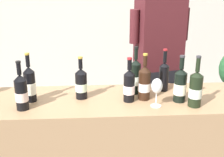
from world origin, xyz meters
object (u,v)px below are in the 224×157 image
(wine_bottle_4, at_px, (196,89))
(wine_bottle_7, at_px, (144,83))
(wine_bottle_2, at_px, (180,85))
(wine_bottle_0, at_px, (129,85))
(wine_bottle_8, at_px, (30,84))
(person_server, at_px, (157,74))
(wine_bottle_9, at_px, (135,76))
(wine_bottle_5, at_px, (164,75))
(wine_bottle_1, at_px, (21,92))
(wine_bottle_6, at_px, (81,83))
(wine_glass, at_px, (157,87))

(wine_bottle_4, distance_m, wine_bottle_7, 0.34)
(wine_bottle_2, bearing_deg, wine_bottle_0, 176.07)
(wine_bottle_8, xyz_separation_m, person_server, (1.01, 0.66, -0.17))
(wine_bottle_9, bearing_deg, wine_bottle_4, -35.10)
(wine_bottle_5, xyz_separation_m, person_server, (0.07, 0.52, -0.16))
(wine_bottle_1, xyz_separation_m, wine_bottle_9, (0.76, 0.23, 0.01))
(wine_bottle_6, bearing_deg, wine_bottle_4, -13.80)
(wine_bottle_2, height_order, person_server, person_server)
(wine_bottle_0, height_order, wine_bottle_4, wine_bottle_4)
(wine_bottle_6, bearing_deg, wine_bottle_7, -5.90)
(wine_bottle_4, relative_size, wine_bottle_8, 1.01)
(wine_bottle_0, bearing_deg, person_server, 63.74)
(wine_bottle_4, bearing_deg, wine_bottle_7, 156.11)
(wine_bottle_5, relative_size, wine_bottle_7, 0.97)
(wine_bottle_5, bearing_deg, wine_bottle_8, -171.75)
(wine_glass, bearing_deg, person_server, 77.35)
(wine_bottle_5, bearing_deg, wine_bottle_0, -146.55)
(wine_bottle_1, xyz_separation_m, wine_bottle_5, (0.97, 0.27, 0.00))
(wine_bottle_2, bearing_deg, wine_glass, -157.92)
(wine_bottle_1, bearing_deg, wine_bottle_7, 8.18)
(wine_bottle_4, height_order, wine_bottle_5, wine_bottle_4)
(wine_bottle_7, bearing_deg, wine_glass, -64.15)
(wine_bottle_7, distance_m, wine_bottle_8, 0.77)
(wine_bottle_2, distance_m, wine_bottle_5, 0.22)
(person_server, bearing_deg, wine_bottle_4, -84.90)
(wine_bottle_1, relative_size, wine_bottle_9, 0.93)
(wine_bottle_0, relative_size, wine_bottle_8, 0.91)
(wine_bottle_5, relative_size, wine_bottle_6, 1.06)
(wine_glass, bearing_deg, wine_bottle_8, 170.36)
(wine_bottle_9, xyz_separation_m, person_server, (0.28, 0.56, -0.17))
(wine_bottle_4, relative_size, wine_bottle_7, 1.05)
(wine_bottle_1, relative_size, wine_bottle_7, 0.99)
(wine_bottle_4, height_order, wine_bottle_9, wine_bottle_9)
(wine_bottle_1, xyz_separation_m, person_server, (1.04, 0.79, -0.16))
(wine_bottle_6, xyz_separation_m, wine_bottle_7, (0.43, -0.04, 0.01))
(wine_bottle_2, xyz_separation_m, person_server, (0.00, 0.73, -0.16))
(wine_bottle_7, xyz_separation_m, wine_bottle_8, (-0.77, 0.02, 0.00))
(wine_bottle_1, distance_m, person_server, 1.32)
(wine_bottle_6, distance_m, wine_bottle_7, 0.43)
(wine_bottle_6, xyz_separation_m, wine_glass, (0.49, -0.17, 0.03))
(wine_bottle_4, xyz_separation_m, wine_bottle_9, (-0.36, 0.25, 0.01))
(wine_bottle_1, relative_size, wine_bottle_8, 0.95)
(wine_bottle_1, height_order, wine_bottle_2, wine_bottle_2)
(wine_bottle_5, bearing_deg, wine_bottle_7, -137.89)
(wine_bottle_7, bearing_deg, person_server, 70.47)
(wine_bottle_0, relative_size, wine_bottle_2, 0.95)
(wine_bottle_4, distance_m, wine_bottle_9, 0.44)
(wine_bottle_5, relative_size, wine_glass, 1.65)
(wine_bottle_6, bearing_deg, wine_bottle_0, -12.90)
(wine_bottle_1, height_order, wine_bottle_5, wine_bottle_1)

